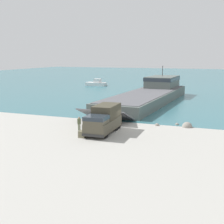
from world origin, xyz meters
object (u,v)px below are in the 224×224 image
moored_boat_a (96,83)px  cargo_crate (83,134)px  soldier_on_ramp (79,123)px  military_truck (104,119)px  landing_craft (151,93)px

moored_boat_a → cargo_crate: bearing=-155.8°
soldier_on_ramp → moored_boat_a: size_ratio=0.27×
soldier_on_ramp → moored_boat_a: (-21.39, 54.06, -0.29)m
soldier_on_ramp → cargo_crate: soldier_on_ramp is taller
cargo_crate → moored_boat_a: bearing=112.3°
military_truck → cargo_crate: (-1.41, -2.92, -1.29)m
military_truck → cargo_crate: military_truck is taller
military_truck → cargo_crate: 3.48m
military_truck → moored_boat_a: (-24.71, 54.01, -0.96)m
military_truck → moored_boat_a: 59.40m
landing_craft → cargo_crate: size_ratio=42.32×
landing_craft → cargo_crate: bearing=-87.8°
landing_craft → soldier_on_ramp: bearing=-91.7°
landing_craft → military_truck: 28.39m
military_truck → moored_boat_a: size_ratio=1.12×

